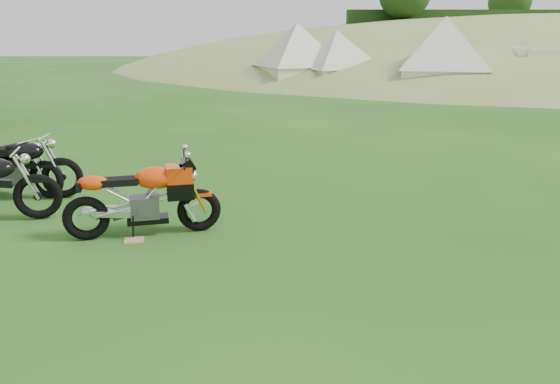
{
  "coord_description": "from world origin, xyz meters",
  "views": [
    {
      "loc": [
        0.35,
        -5.01,
        2.48
      ],
      "look_at": [
        0.4,
        0.4,
        0.91
      ],
      "focal_mm": 35.0,
      "sensor_mm": 36.0,
      "label": 1
    }
  ],
  "objects_px": {
    "vintage_moto_c": "(13,166)",
    "caravan": "(554,70)",
    "plywood_board": "(134,240)",
    "tent_right": "(443,58)",
    "sport_motorcycle": "(142,193)",
    "vintage_moto_a": "(9,165)",
    "tent_left": "(297,57)",
    "tent_mid": "(336,59)"
  },
  "relations": [
    {
      "from": "vintage_moto_c",
      "to": "caravan",
      "type": "xyz_separation_m",
      "value": [
        16.26,
        16.19,
        0.42
      ]
    },
    {
      "from": "plywood_board",
      "to": "caravan",
      "type": "relative_size",
      "value": 0.06
    },
    {
      "from": "tent_right",
      "to": "sport_motorcycle",
      "type": "bearing_deg",
      "value": -103.91
    },
    {
      "from": "plywood_board",
      "to": "vintage_moto_a",
      "type": "bearing_deg",
      "value": 140.19
    },
    {
      "from": "tent_left",
      "to": "tent_mid",
      "type": "distance_m",
      "value": 1.92
    },
    {
      "from": "tent_mid",
      "to": "tent_right",
      "type": "xyz_separation_m",
      "value": [
        4.3,
        -2.54,
        0.16
      ]
    },
    {
      "from": "vintage_moto_a",
      "to": "sport_motorcycle",
      "type": "bearing_deg",
      "value": -19.36
    },
    {
      "from": "sport_motorcycle",
      "to": "tent_right",
      "type": "xyz_separation_m",
      "value": [
        8.85,
        17.32,
        0.92
      ]
    },
    {
      "from": "caravan",
      "to": "plywood_board",
      "type": "bearing_deg",
      "value": -129.05
    },
    {
      "from": "vintage_moto_a",
      "to": "tent_right",
      "type": "relative_size",
      "value": 0.55
    },
    {
      "from": "tent_left",
      "to": "caravan",
      "type": "height_order",
      "value": "tent_left"
    },
    {
      "from": "tent_right",
      "to": "caravan",
      "type": "distance_m",
      "value": 5.1
    },
    {
      "from": "tent_left",
      "to": "tent_mid",
      "type": "xyz_separation_m",
      "value": [
        1.83,
        -0.55,
        -0.1
      ]
    },
    {
      "from": "sport_motorcycle",
      "to": "vintage_moto_c",
      "type": "bearing_deg",
      "value": 132.86
    },
    {
      "from": "plywood_board",
      "to": "vintage_moto_c",
      "type": "relative_size",
      "value": 0.12
    },
    {
      "from": "tent_right",
      "to": "vintage_moto_a",
      "type": "bearing_deg",
      "value": -113.14
    },
    {
      "from": "tent_left",
      "to": "vintage_moto_c",
      "type": "bearing_deg",
      "value": -126.98
    },
    {
      "from": "sport_motorcycle",
      "to": "plywood_board",
      "type": "distance_m",
      "value": 0.6
    },
    {
      "from": "vintage_moto_c",
      "to": "tent_right",
      "type": "distance_m",
      "value": 19.35
    },
    {
      "from": "plywood_board",
      "to": "caravan",
      "type": "bearing_deg",
      "value": 52.12
    },
    {
      "from": "plywood_board",
      "to": "tent_mid",
      "type": "distance_m",
      "value": 20.64
    },
    {
      "from": "vintage_moto_c",
      "to": "caravan",
      "type": "bearing_deg",
      "value": 38.84
    },
    {
      "from": "plywood_board",
      "to": "tent_right",
      "type": "distance_m",
      "value": 19.74
    },
    {
      "from": "sport_motorcycle",
      "to": "tent_mid",
      "type": "xyz_separation_m",
      "value": [
        4.55,
        19.86,
        0.76
      ]
    },
    {
      "from": "plywood_board",
      "to": "tent_left",
      "type": "height_order",
      "value": "tent_left"
    },
    {
      "from": "tent_mid",
      "to": "vintage_moto_c",
      "type": "bearing_deg",
      "value": -134.09
    },
    {
      "from": "sport_motorcycle",
      "to": "caravan",
      "type": "relative_size",
      "value": 0.46
    },
    {
      "from": "sport_motorcycle",
      "to": "caravan",
      "type": "xyz_separation_m",
      "value": [
        13.9,
        17.78,
        0.39
      ]
    },
    {
      "from": "vintage_moto_a",
      "to": "tent_right",
      "type": "bearing_deg",
      "value": 70.05
    },
    {
      "from": "vintage_moto_a",
      "to": "vintage_moto_c",
      "type": "distance_m",
      "value": 0.3
    },
    {
      "from": "tent_mid",
      "to": "tent_right",
      "type": "relative_size",
      "value": 0.89
    },
    {
      "from": "plywood_board",
      "to": "vintage_moto_c",
      "type": "height_order",
      "value": "vintage_moto_c"
    },
    {
      "from": "vintage_moto_c",
      "to": "caravan",
      "type": "distance_m",
      "value": 22.95
    },
    {
      "from": "tent_mid",
      "to": "vintage_moto_a",
      "type": "bearing_deg",
      "value": -134.82
    },
    {
      "from": "plywood_board",
      "to": "caravan",
      "type": "xyz_separation_m",
      "value": [
        13.99,
        17.99,
        0.94
      ]
    },
    {
      "from": "plywood_board",
      "to": "vintage_moto_a",
      "type": "distance_m",
      "value": 3.21
    },
    {
      "from": "caravan",
      "to": "tent_left",
      "type": "bearing_deg",
      "value": 165.57
    },
    {
      "from": "vintage_moto_a",
      "to": "tent_mid",
      "type": "height_order",
      "value": "tent_mid"
    },
    {
      "from": "vintage_moto_c",
      "to": "caravan",
      "type": "height_order",
      "value": "caravan"
    },
    {
      "from": "plywood_board",
      "to": "vintage_moto_c",
      "type": "xyz_separation_m",
      "value": [
        -2.27,
        1.8,
        0.52
      ]
    },
    {
      "from": "vintage_moto_a",
      "to": "vintage_moto_c",
      "type": "height_order",
      "value": "vintage_moto_c"
    },
    {
      "from": "vintage_moto_c",
      "to": "tent_mid",
      "type": "relative_size",
      "value": 0.66
    }
  ]
}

